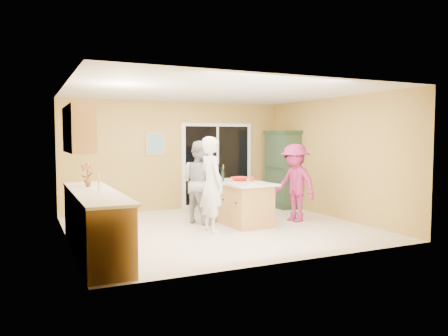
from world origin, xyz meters
name	(u,v)px	position (x,y,z in m)	size (l,w,h in m)	color
floor	(219,228)	(0.00, 0.00, 0.00)	(5.50, 5.50, 0.00)	white
ceiling	(219,92)	(0.00, 0.00, 2.60)	(5.50, 5.00, 0.10)	silver
wall_back	(177,156)	(0.00, 2.50, 1.30)	(5.50, 0.10, 2.60)	#E5C15E
wall_front	(293,169)	(0.00, -2.50, 1.30)	(5.50, 0.10, 2.60)	#E5C15E
wall_left	(66,164)	(-2.75, 0.00, 1.30)	(0.10, 5.00, 2.60)	#E5C15E
wall_right	(335,158)	(2.75, 0.00, 1.30)	(0.10, 5.00, 2.60)	#E5C15E
left_cabinet_run	(96,225)	(-2.45, -1.05, 0.46)	(0.65, 3.05, 1.24)	tan
upper_cabinets	(78,129)	(-2.58, -0.20, 1.88)	(0.35, 1.60, 0.75)	tan
sliding_door	(217,165)	(1.05, 2.46, 1.05)	(1.90, 0.07, 2.10)	silver
framed_picture	(155,144)	(-0.55, 2.48, 1.60)	(0.46, 0.04, 0.56)	tan
kitchen_island	(240,204)	(0.58, 0.26, 0.40)	(0.98, 1.67, 0.85)	tan
green_hutch	(282,170)	(2.49, 1.70, 0.93)	(0.55, 1.04, 1.91)	#233924
woman_white	(212,184)	(-0.25, -0.23, 0.88)	(0.64, 0.42, 1.76)	silver
woman_grey	(200,182)	(-0.14, 0.66, 0.84)	(0.81, 0.63, 1.67)	#A7A7AA
woman_navy	(210,180)	(0.55, 1.75, 0.76)	(0.89, 0.37, 1.53)	#1A203A
woman_magenta	(295,183)	(1.71, -0.03, 0.81)	(1.04, 0.60, 1.61)	#97214E
serving_bowl	(240,179)	(0.65, 0.41, 0.89)	(0.33, 0.33, 0.08)	red
tulip_vase	(87,175)	(-2.45, -0.22, 1.14)	(0.21, 0.14, 0.40)	#AB1116
tumbler_near	(220,178)	(0.31, 0.66, 0.90)	(0.07, 0.07, 0.10)	red
tumbler_far	(252,179)	(0.80, 0.15, 0.91)	(0.08, 0.08, 0.11)	red
wine_bottle	(223,176)	(0.30, 0.50, 0.96)	(0.07, 0.07, 0.29)	black
white_plate	(253,183)	(0.63, -0.21, 0.86)	(0.20, 0.20, 0.01)	silver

